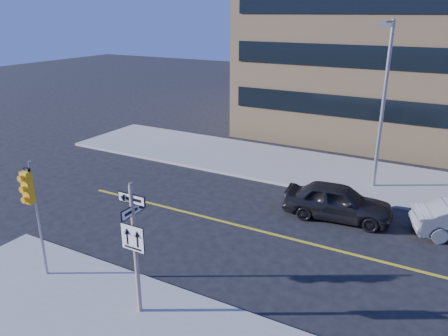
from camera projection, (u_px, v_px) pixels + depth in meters
The scene contains 6 objects.
ground at pixel (187, 273), 14.99m from camera, with size 120.00×120.00×0.00m, color black.
sign_pole at pixel (135, 242), 12.10m from camera, with size 0.92×0.92×4.06m.
traffic_signal at pixel (30, 197), 13.61m from camera, with size 0.32×0.45×4.00m.
parked_car_a at pixel (338, 201), 18.74m from camera, with size 4.57×1.84×1.56m, color black.
streetlight_a at pixel (383, 96), 20.39m from camera, with size 0.55×2.25×8.00m.
building_brick at pixel (398, 4), 31.58m from camera, with size 18.00×18.00×18.00m, color tan.
Camera 1 is at (7.36, -10.64, 8.47)m, focal length 35.00 mm.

